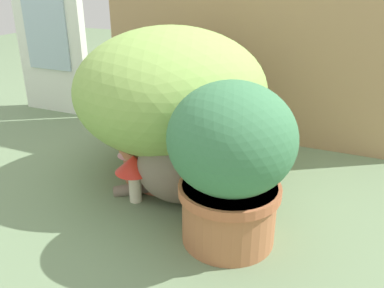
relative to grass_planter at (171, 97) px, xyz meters
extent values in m
plane|color=#667F5A|center=(0.05, -0.14, -0.26)|extent=(6.00, 6.00, 0.00)
cube|color=tan|center=(0.12, 0.41, 0.19)|extent=(1.17, 0.03, 0.90)
cube|color=white|center=(-0.78, 0.37, 0.18)|extent=(0.36, 0.04, 0.88)
cube|color=#A8C3D4|center=(-0.78, 0.35, 0.23)|extent=(0.23, 0.01, 0.56)
cylinder|color=#B86B48|center=(0.00, 0.00, -0.20)|extent=(0.31, 0.31, 0.12)
cylinder|color=#B76E48|center=(0.00, 0.00, -0.15)|extent=(0.34, 0.34, 0.02)
ellipsoid|color=#8AB255|center=(0.00, 0.00, 0.02)|extent=(0.58, 0.58, 0.38)
cylinder|color=#B16D45|center=(0.28, -0.26, -0.18)|extent=(0.23, 0.23, 0.15)
cylinder|color=#B86741|center=(0.28, -0.26, -0.12)|extent=(0.24, 0.24, 0.02)
ellipsoid|color=#3D794E|center=(0.28, -0.26, 0.01)|extent=(0.29, 0.29, 0.26)
ellipsoid|color=#7B6E5F|center=(0.11, -0.14, -0.15)|extent=(0.31, 0.27, 0.22)
ellipsoid|color=#ACA589|center=(0.19, -0.10, -0.16)|extent=(0.11, 0.12, 0.11)
sphere|color=#7B6E5F|center=(0.21, -0.10, -0.03)|extent=(0.15, 0.15, 0.11)
cone|color=#7B6E5F|center=(0.19, -0.07, 0.03)|extent=(0.05, 0.05, 0.04)
cone|color=#7B6E5F|center=(0.22, -0.12, 0.03)|extent=(0.05, 0.05, 0.04)
cylinder|color=#7B6E5F|center=(-0.02, -0.15, -0.24)|extent=(0.18, 0.11, 0.07)
cylinder|color=silver|center=(-0.09, -0.10, -0.21)|extent=(0.03, 0.03, 0.09)
cone|color=pink|center=(-0.09, -0.10, -0.14)|extent=(0.09, 0.09, 0.04)
cylinder|color=silver|center=(-0.02, -0.20, -0.21)|extent=(0.04, 0.04, 0.10)
cone|color=red|center=(-0.02, -0.20, -0.14)|extent=(0.11, 0.11, 0.05)
camera|label=1|loc=(0.53, -1.07, 0.36)|focal=37.90mm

